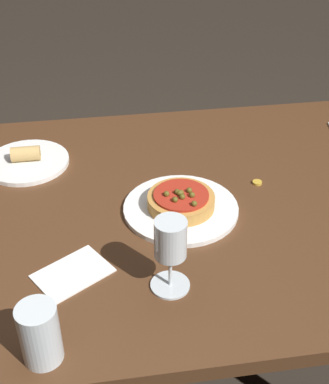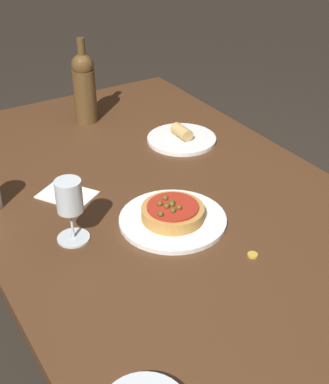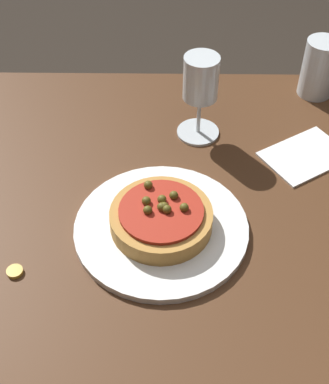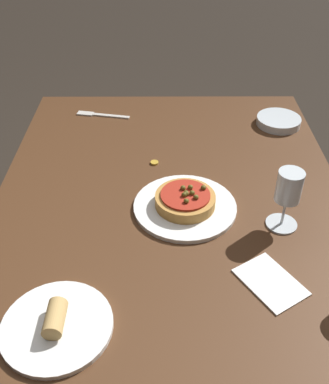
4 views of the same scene
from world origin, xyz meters
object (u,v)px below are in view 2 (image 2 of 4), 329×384
Objects in this scene: wine_bottle at (84,86)px; bottle_cap at (253,255)px; pizza at (173,212)px; wine_glass at (69,200)px; side_plate at (182,138)px; dining_table at (159,219)px; dinner_plate at (173,220)px.

bottle_cap is (0.89, 0.01, -0.12)m from wine_bottle.
wine_glass is at bearing -105.05° from pizza.
pizza is at bearing -35.96° from side_plate.
wine_glass is 0.56× the size of wine_bottle.
pizza reaches higher than dining_table.
wine_glass is at bearing -77.26° from dining_table.
side_plate is (-0.30, 0.51, -0.10)m from wine_glass.
dinner_plate is 0.69m from wine_bottle.
wine_glass is (-0.06, -0.24, 0.08)m from pizza.
dinner_plate is 11.27× the size of bottle_cap.
dinner_plate is at bearing 74.96° from wine_glass.
dinner_plate is at bearing -6.15° from wine_bottle.
side_plate is (-0.37, 0.27, 0.00)m from dinner_plate.
pizza is 0.71× the size of side_plate.
dining_table is at bearing -43.62° from side_plate.
pizza is 0.23m from bottle_cap.
wine_glass is at bearing -105.04° from dinner_plate.
side_plate is at bearing 120.96° from wine_glass.
wine_glass reaches higher than dining_table.
wine_bottle is at bearing 173.85° from dinner_plate.
bottle_cap reaches higher than dining_table.
wine_bottle reaches higher than pizza.
pizza is 6.56× the size of bottle_cap.
dining_table is 10.08× the size of pizza.
pizza is 0.98× the size of wine_glass.
pizza is at bearing -92.91° from dinner_plate.
dinner_plate is 0.94× the size of wine_bottle.
wine_bottle is 12.01× the size of bottle_cap.
pizza is at bearing -16.30° from dining_table.
wine_glass is at bearing -27.21° from wine_bottle.
bottle_cap is at bearing -17.62° from side_plate.
bottle_cap is (0.58, -0.18, -0.01)m from side_plate.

